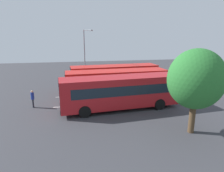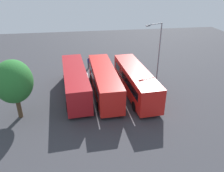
{
  "view_description": "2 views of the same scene",
  "coord_description": "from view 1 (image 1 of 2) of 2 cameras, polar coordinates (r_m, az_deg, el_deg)",
  "views": [
    {
      "loc": [
        4.72,
        21.05,
        6.89
      ],
      "look_at": [
        0.38,
        -0.72,
        1.21
      ],
      "focal_mm": 31.36,
      "sensor_mm": 36.0,
      "label": 1
    },
    {
      "loc": [
        -23.95,
        2.95,
        13.14
      ],
      "look_at": [
        -0.68,
        -0.65,
        1.35
      ],
      "focal_mm": 35.94,
      "sensor_mm": 36.0,
      "label": 2
    }
  ],
  "objects": [
    {
      "name": "ground_plane",
      "position": [
        22.64,
        1.3,
        -3.38
      ],
      "size": [
        68.25,
        68.25,
        0.0
      ],
      "primitive_type": "plane",
      "color": "#38383D"
    },
    {
      "name": "bus_far_left",
      "position": [
        25.62,
        0.72,
        2.82
      ],
      "size": [
        11.43,
        3.25,
        3.2
      ],
      "rotation": [
        0.0,
        0.0,
        0.06
      ],
      "color": "red",
      "rests_on": "ground"
    },
    {
      "name": "bus_center_left",
      "position": [
        22.0,
        1.38,
        0.89
      ],
      "size": [
        11.37,
        2.97,
        3.2
      ],
      "rotation": [
        0.0,
        0.0,
        0.03
      ],
      "color": "red",
      "rests_on": "ground"
    },
    {
      "name": "bus_center_right",
      "position": [
        18.69,
        2.33,
        -1.55
      ],
      "size": [
        11.44,
        3.38,
        3.2
      ],
      "rotation": [
        0.0,
        0.0,
        0.07
      ],
      "color": "#AD191E",
      "rests_on": "ground"
    },
    {
      "name": "pedestrian",
      "position": [
        20.75,
        -22.16,
        -3.12
      ],
      "size": [
        0.34,
        0.34,
        1.76
      ],
      "rotation": [
        0.0,
        0.0,
        3.19
      ],
      "color": "#232833",
      "rests_on": "ground"
    },
    {
      "name": "street_lamp",
      "position": [
        28.47,
        -7.81,
        9.38
      ],
      "size": [
        1.1,
        2.4,
        7.79
      ],
      "rotation": [
        0.0,
        0.0,
        1.96
      ],
      "color": "gray",
      "rests_on": "ground"
    },
    {
      "name": "depot_tree",
      "position": [
        14.69,
        23.34,
        1.77
      ],
      "size": [
        4.02,
        3.61,
        6.12
      ],
      "color": "#4C3823",
      "rests_on": "ground"
    },
    {
      "name": "lane_stripe_outer_left",
      "position": [
        24.24,
        0.42,
        -2.17
      ],
      "size": [
        13.82,
        0.58,
        0.01
      ],
      "primitive_type": "cube",
      "rotation": [
        0.0,
        0.0,
        0.03
      ],
      "color": "silver",
      "rests_on": "ground"
    },
    {
      "name": "lane_stripe_inner_left",
      "position": [
        21.07,
        2.31,
        -4.75
      ],
      "size": [
        13.82,
        0.58,
        0.01
      ],
      "primitive_type": "cube",
      "rotation": [
        0.0,
        0.0,
        0.03
      ],
      "color": "silver",
      "rests_on": "ground"
    }
  ]
}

